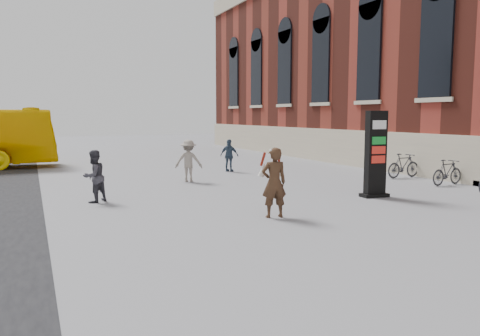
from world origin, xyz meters
name	(u,v)px	position (x,y,z in m)	size (l,w,h in m)	color
ground	(268,220)	(0.00, 0.00, 0.00)	(100.00, 100.00, 0.00)	#9E9EA3
info_pylon	(376,154)	(4.53, 1.52, 1.34)	(0.89, 0.50, 2.68)	black
woman	(274,182)	(0.25, 0.21, 0.90)	(0.73, 0.68, 1.76)	#392215
pedestrian_a	(94,176)	(-3.59, 4.14, 0.77)	(0.75, 0.58, 1.54)	#37363E
pedestrian_b	(189,161)	(0.26, 7.11, 0.81)	(1.04, 0.60, 1.61)	gray
pedestrian_c	(229,155)	(2.94, 9.45, 0.73)	(0.86, 0.36, 1.47)	#35475D
bike_5	(447,172)	(8.60, 2.39, 0.47)	(0.45, 1.58, 0.95)	#2B2B31
bike_7	(403,166)	(8.60, 4.60, 0.50)	(0.47, 1.67, 1.00)	#2B2B31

